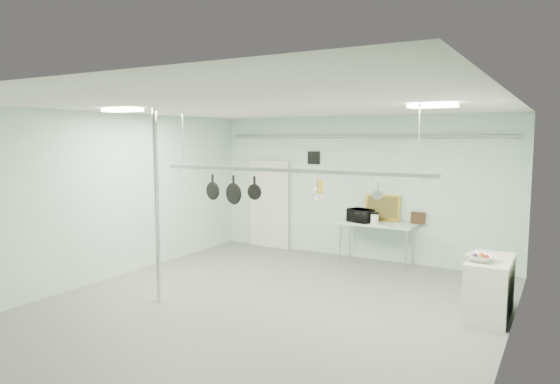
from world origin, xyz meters
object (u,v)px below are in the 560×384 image
Objects in this scene: chrome_pole at (157,206)px; prep_table at (377,226)px; skillet_right at (254,187)px; side_cabinet at (489,288)px; skillet_left at (213,187)px; fruit_bowl at (481,258)px; skillet_mid at (234,190)px; microwave at (361,215)px; pot_rack at (285,169)px; coffee_canister at (375,219)px.

chrome_pole reaches higher than prep_table.
chrome_pole is at bearing -146.80° from skillet_right.
chrome_pole reaches higher than side_cabinet.
skillet_left is at bearing -165.95° from side_cabinet.
skillet_right is (1.32, 0.90, 0.30)m from chrome_pole.
prep_table is at bearing 134.86° from fruit_bowl.
chrome_pole is at bearing -159.73° from fruit_bowl.
skillet_mid is at bearing -167.53° from fruit_bowl.
microwave is (-2.88, 2.09, 0.60)m from side_cabinet.
chrome_pole is at bearing -118.71° from prep_table.
coffee_canister is (0.41, 3.11, -1.22)m from pot_rack.
fruit_bowl is at bearing 22.37° from skillet_left.
skillet_left is at bearing -119.23° from prep_table.
skillet_right is (0.42, 0.00, 0.07)m from skillet_mid.
chrome_pole reaches higher than coffee_canister.
skillet_left is at bearing 180.00° from pot_rack.
pot_rack is 3.23m from fruit_bowl.
skillet_mid is (-1.08, -3.19, 0.79)m from microwave.
pot_rack is 0.67m from skillet_right.
side_cabinet is at bearing -40.79° from prep_table.
skillet_left is at bearing 178.86° from skillet_right.
microwave is (1.97, 4.09, -0.55)m from chrome_pole.
skillet_mid is 1.36× the size of skillet_right.
chrome_pole reaches higher than skillet_right.
microwave is at bearing 64.29° from chrome_pole.
skillet_mid is (-1.42, -3.11, 0.82)m from coffee_canister.
prep_table is at bearing 71.92° from skillet_left.
microwave is 3.37m from skillet_right.
side_cabinet is (4.85, 2.00, -1.15)m from chrome_pole.
skillet_mid and skillet_right have the same top height.
coffee_canister is 3.38m from skillet_right.
microwave is at bearing 77.28° from skillet_right.
pot_rack reaches higher than side_cabinet.
skillet_mid is at bearing -164.45° from side_cabinet.
skillet_mid is (0.44, 0.00, -0.03)m from skillet_left.
pot_rack is 3.41m from microwave.
side_cabinet is at bearing 22.41° from chrome_pole.
pot_rack is at bearing 110.84° from microwave.
microwave is 3.63m from fruit_bowl.
prep_table is at bearing 83.09° from pot_rack.
pot_rack is 13.09× the size of skillet_right.
side_cabinet is 4.33m from skillet_mid.
skillet_mid reaches higher than microwave.
coffee_canister is at bearing 82.44° from pot_rack.
skillet_left is (-4.40, -1.10, 1.42)m from side_cabinet.
skillet_mid reaches higher than prep_table.
chrome_pole is at bearing -157.59° from side_cabinet.
pot_rack is at bearing 25.35° from chrome_pole.
chrome_pole is 4.85m from prep_table.
chrome_pole is 6.43× the size of skillet_mid.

